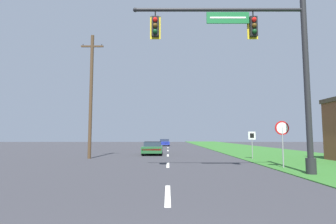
{
  "coord_description": "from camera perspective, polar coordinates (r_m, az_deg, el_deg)",
  "views": [
    {
      "loc": [
        0.01,
        -1.87,
        1.71
      ],
      "look_at": [
        0.0,
        23.71,
        4.09
      ],
      "focal_mm": 28.0,
      "sensor_mm": 36.0,
      "label": 1
    }
  ],
  "objects": [
    {
      "name": "grass_verge_right",
      "position": [
        33.59,
        18.4,
        -7.94
      ],
      "size": [
        10.0,
        110.0,
        0.04
      ],
      "color": "#2D6626",
      "rests_on": "ground"
    },
    {
      "name": "car_ahead",
      "position": [
        25.28,
        -3.34,
        -7.82
      ],
      "size": [
        1.87,
        4.69,
        1.19
      ],
      "color": "black",
      "rests_on": "ground"
    },
    {
      "name": "route_sign_post",
      "position": [
        20.87,
        17.83,
        -5.57
      ],
      "size": [
        0.55,
        0.06,
        2.03
      ],
      "color": "gray",
      "rests_on": "grass_verge_right"
    },
    {
      "name": "utility_pole_near",
      "position": [
        21.66,
        -16.4,
        3.85
      ],
      "size": [
        1.8,
        0.26,
        9.84
      ],
      "color": "#4C3823",
      "rests_on": "ground"
    },
    {
      "name": "stop_sign",
      "position": [
        15.54,
        23.63,
        -4.31
      ],
      "size": [
        0.76,
        0.07,
        2.5
      ],
      "color": "gray",
      "rests_on": "grass_verge_right"
    },
    {
      "name": "road_center_line",
      "position": [
        23.93,
        -0.0,
        -9.41
      ],
      "size": [
        0.16,
        34.8,
        0.01
      ],
      "color": "silver",
      "rests_on": "ground"
    },
    {
      "name": "far_car",
      "position": [
        47.94,
        -0.74,
        -6.65
      ],
      "size": [
        1.82,
        4.4,
        1.19
      ],
      "color": "black",
      "rests_on": "ground"
    },
    {
      "name": "signal_mast",
      "position": [
        13.14,
        20.55,
        10.13
      ],
      "size": [
        8.27,
        0.47,
        8.5
      ],
      "color": "#232326",
      "rests_on": "grass_verge_right"
    }
  ]
}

